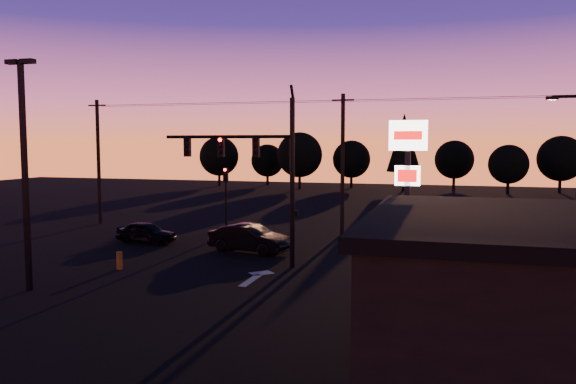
% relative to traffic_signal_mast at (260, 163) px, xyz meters
% --- Properties ---
extents(ground, '(120.00, 120.00, 0.00)m').
position_rel_traffic_signal_mast_xyz_m(ground, '(0.10, -3.99, -4.94)').
color(ground, black).
rests_on(ground, ground).
extents(lane_arrow, '(1.20, 3.10, 0.01)m').
position_rel_traffic_signal_mast_xyz_m(lane_arrow, '(0.60, -2.33, -4.93)').
color(lane_arrow, beige).
rests_on(lane_arrow, ground).
extents(traffic_signal_mast, '(6.79, 0.52, 8.58)m').
position_rel_traffic_signal_mast_xyz_m(traffic_signal_mast, '(0.00, 0.00, 0.00)').
color(traffic_signal_mast, black).
rests_on(traffic_signal_mast, ground).
extents(secondary_signal, '(0.30, 0.31, 4.35)m').
position_rel_traffic_signal_mast_xyz_m(secondary_signal, '(-4.90, 7.49, -2.07)').
color(secondary_signal, black).
rests_on(secondary_signal, ground).
extents(parking_lot_light, '(1.25, 0.30, 9.14)m').
position_rel_traffic_signal_mast_xyz_m(parking_lot_light, '(-7.40, -6.99, 0.33)').
color(parking_lot_light, black).
rests_on(parking_lot_light, ground).
extents(pylon_sign, '(1.50, 0.28, 6.80)m').
position_rel_traffic_signal_mast_xyz_m(pylon_sign, '(7.10, -2.49, -0.02)').
color(pylon_sign, black).
rests_on(pylon_sign, ground).
extents(utility_pole_0, '(1.40, 0.26, 9.00)m').
position_rel_traffic_signal_mast_xyz_m(utility_pole_0, '(-15.90, 10.01, -0.34)').
color(utility_pole_0, black).
rests_on(utility_pole_0, ground).
extents(utility_pole_1, '(1.40, 0.26, 9.00)m').
position_rel_traffic_signal_mast_xyz_m(utility_pole_1, '(2.10, 10.01, -0.34)').
color(utility_pole_1, black).
rests_on(utility_pole_1, ground).
extents(power_wires, '(36.00, 1.22, 0.07)m').
position_rel_traffic_signal_mast_xyz_m(power_wires, '(2.10, 10.01, 3.63)').
color(power_wires, black).
rests_on(power_wires, ground).
extents(bollard, '(0.27, 0.27, 0.82)m').
position_rel_traffic_signal_mast_xyz_m(bollard, '(-6.05, -2.69, -4.52)').
color(bollard, '#AB6E14').
rests_on(bollard, ground).
extents(tree_0, '(5.36, 5.36, 6.74)m').
position_rel_traffic_signal_mast_xyz_m(tree_0, '(-21.90, 46.01, -0.88)').
color(tree_0, black).
rests_on(tree_0, ground).
extents(tree_1, '(4.54, 4.54, 5.71)m').
position_rel_traffic_signal_mast_xyz_m(tree_1, '(-15.90, 49.01, -1.50)').
color(tree_1, black).
rests_on(tree_1, ground).
extents(tree_2, '(5.77, 5.78, 7.26)m').
position_rel_traffic_signal_mast_xyz_m(tree_2, '(-9.90, 44.01, -0.57)').
color(tree_2, black).
rests_on(tree_2, ground).
extents(tree_3, '(4.95, 4.95, 6.22)m').
position_rel_traffic_signal_mast_xyz_m(tree_3, '(-3.90, 48.01, -1.19)').
color(tree_3, black).
rests_on(tree_3, ground).
extents(tree_4, '(4.18, 4.18, 9.50)m').
position_rel_traffic_signal_mast_xyz_m(tree_4, '(3.10, 45.01, 0.99)').
color(tree_4, black).
rests_on(tree_4, ground).
extents(tree_5, '(4.95, 4.95, 6.22)m').
position_rel_traffic_signal_mast_xyz_m(tree_5, '(9.10, 50.01, -1.19)').
color(tree_5, black).
rests_on(tree_5, ground).
extents(tree_6, '(4.54, 4.54, 5.71)m').
position_rel_traffic_signal_mast_xyz_m(tree_6, '(15.10, 44.01, -1.50)').
color(tree_6, black).
rests_on(tree_6, ground).
extents(tree_7, '(5.36, 5.36, 6.74)m').
position_rel_traffic_signal_mast_xyz_m(tree_7, '(21.10, 47.01, -0.88)').
color(tree_7, black).
rests_on(tree_7, ground).
extents(car_left, '(3.81, 1.92, 1.25)m').
position_rel_traffic_signal_mast_xyz_m(car_left, '(-8.52, 3.91, -4.31)').
color(car_left, black).
rests_on(car_left, ground).
extents(car_mid, '(4.79, 2.53, 1.50)m').
position_rel_traffic_signal_mast_xyz_m(car_mid, '(-1.65, 2.96, -4.19)').
color(car_mid, black).
rests_on(car_mid, ground).
extents(car_right, '(4.82, 2.25, 1.36)m').
position_rel_traffic_signal_mast_xyz_m(car_right, '(7.07, 4.36, -4.26)').
color(car_right, black).
rests_on(car_right, ground).
extents(suv_parked, '(2.34, 5.03, 1.39)m').
position_rel_traffic_signal_mast_xyz_m(suv_parked, '(7.64, -5.67, -4.24)').
color(suv_parked, black).
rests_on(suv_parked, ground).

